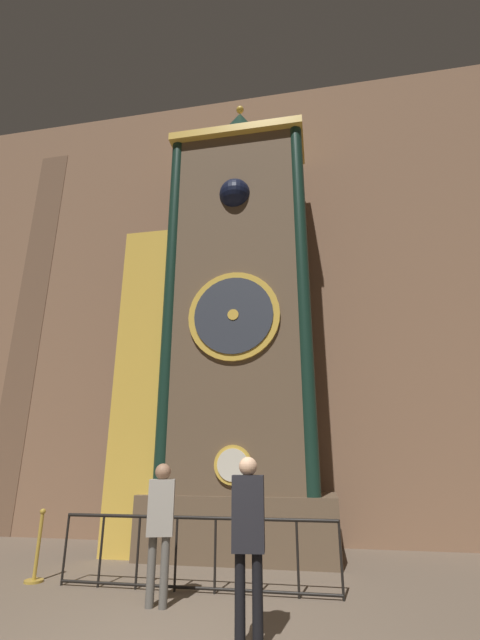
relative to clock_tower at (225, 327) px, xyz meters
The scene contains 6 objects.
cathedral_back_wall 2.22m from the clock_tower, 72.58° to the left, with size 24.00×0.32×12.45m.
clock_tower is the anchor object (origin of this frame).
railing_fence 4.69m from the clock_tower, 87.14° to the right, with size 4.15×0.05×0.99m.
visitor_near 4.71m from the clock_tower, 93.23° to the right, with size 0.39×0.30×1.73m.
visitor_far 5.53m from the clock_tower, 73.74° to the right, with size 0.36×0.25×1.81m.
stanchion_post 5.43m from the clock_tower, 137.73° to the right, with size 0.28×0.28×1.04m.
Camera 1 is at (1.45, -4.13, 1.77)m, focal length 24.00 mm.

